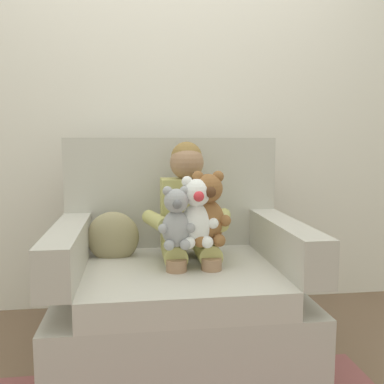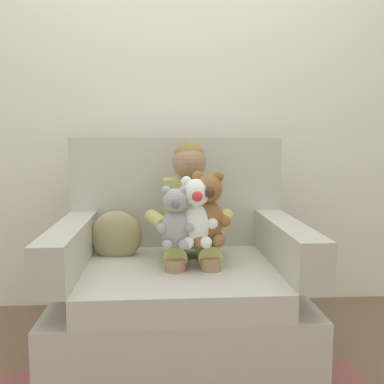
{
  "view_description": "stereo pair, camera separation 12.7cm",
  "coord_description": "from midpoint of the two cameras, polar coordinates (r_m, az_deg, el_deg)",
  "views": [
    {
      "loc": [
        -0.21,
        -2.0,
        1.04
      ],
      "look_at": [
        0.06,
        -0.05,
        0.81
      ],
      "focal_mm": 40.39,
      "sensor_mm": 36.0,
      "label": 1
    },
    {
      "loc": [
        -0.08,
        -2.01,
        1.04
      ],
      "look_at": [
        0.06,
        -0.05,
        0.81
      ],
      "focal_mm": 40.39,
      "sensor_mm": 36.0,
      "label": 2
    }
  ],
  "objects": [
    {
      "name": "plush_white",
      "position": [
        1.95,
        2.42,
        -2.88
      ],
      "size": [
        0.19,
        0.15,
        0.32
      ],
      "rotation": [
        0.0,
        0.0,
        0.1
      ],
      "color": "white",
      "rests_on": "armchair"
    },
    {
      "name": "armchair",
      "position": [
        2.18,
        -0.01,
        -12.38
      ],
      "size": [
        1.15,
        0.93,
        1.06
      ],
      "color": "#BCB7AD",
      "rests_on": "ground"
    },
    {
      "name": "back_wall",
      "position": [
        2.77,
        -1.05,
        12.09
      ],
      "size": [
        6.0,
        0.1,
        2.6
      ],
      "primitive_type": "cube",
      "color": "silver",
      "rests_on": "ground"
    },
    {
      "name": "throw_pillow",
      "position": [
        2.24,
        -8.36,
        -5.78
      ],
      "size": [
        0.26,
        0.13,
        0.26
      ],
      "primitive_type": "ellipsoid",
      "rotation": [
        0.0,
        0.0,
        -0.03
      ],
      "color": "#998C66",
      "rests_on": "armchair"
    },
    {
      "name": "seated_child",
      "position": [
        2.12,
        1.48,
        -3.33
      ],
      "size": [
        0.45,
        0.39,
        0.82
      ],
      "rotation": [
        0.0,
        0.0,
        -0.07
      ],
      "color": "tan",
      "rests_on": "armchair"
    },
    {
      "name": "plush_brown",
      "position": [
        1.97,
        3.94,
        -2.47
      ],
      "size": [
        0.2,
        0.16,
        0.34
      ],
      "rotation": [
        0.0,
        0.0,
        0.31
      ],
      "color": "brown",
      "rests_on": "armchair"
    },
    {
      "name": "plush_grey",
      "position": [
        1.92,
        -0.36,
        -3.61
      ],
      "size": [
        0.17,
        0.13,
        0.28
      ],
      "rotation": [
        0.0,
        0.0,
        0.12
      ],
      "color": "#9E9EA3",
      "rests_on": "armchair"
    },
    {
      "name": "ground_plane",
      "position": [
        2.26,
        0.09,
        -20.69
      ],
      "size": [
        8.0,
        8.0,
        0.0
      ],
      "primitive_type": "plane",
      "color": "brown"
    }
  ]
}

